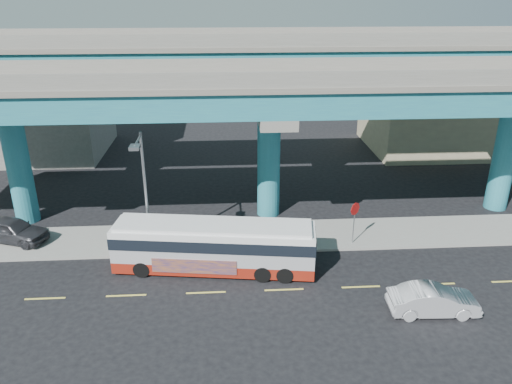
{
  "coord_description": "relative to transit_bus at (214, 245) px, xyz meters",
  "views": [
    {
      "loc": [
        -2.85,
        -21.85,
        14.43
      ],
      "look_at": [
        -1.16,
        4.0,
        3.69
      ],
      "focal_mm": 35.0,
      "sensor_mm": 36.0,
      "label": 1
    }
  ],
  "objects": [
    {
      "name": "building_concrete",
      "position": [
        -16.45,
        22.06,
        2.98
      ],
      "size": [
        12.0,
        10.0,
        9.0
      ],
      "primitive_type": "cube",
      "color": "gray",
      "rests_on": "ground"
    },
    {
      "name": "transit_bus",
      "position": [
        0.0,
        0.0,
        0.0
      ],
      "size": [
        11.06,
        3.82,
        2.78
      ],
      "rotation": [
        0.0,
        0.0,
        -0.14
      ],
      "color": "maroon",
      "rests_on": "ground"
    },
    {
      "name": "sidewalk",
      "position": [
        3.55,
        3.56,
        -1.45
      ],
      "size": [
        70.0,
        4.0,
        0.15
      ],
      "primitive_type": "cube",
      "color": "gray",
      "rests_on": "ground"
    },
    {
      "name": "ground",
      "position": [
        3.55,
        -1.94,
        -1.52
      ],
      "size": [
        120.0,
        120.0,
        0.0
      ],
      "primitive_type": "plane",
      "color": "black",
      "rests_on": "ground"
    },
    {
      "name": "parked_car",
      "position": [
        -12.15,
        3.83,
        -0.64
      ],
      "size": [
        4.47,
        5.43,
        1.48
      ],
      "primitive_type": "imported",
      "rotation": [
        0.0,
        0.0,
        1.23
      ],
      "color": "#303035",
      "rests_on": "sidewalk"
    },
    {
      "name": "stop_sign",
      "position": [
        8.2,
        2.24,
        0.54
      ],
      "size": [
        0.64,
        0.51,
        2.64
      ],
      "rotation": [
        0.0,
        0.0,
        0.27
      ],
      "color": "gray",
      "rests_on": "sidewalk"
    },
    {
      "name": "viaduct",
      "position": [
        3.55,
        7.17,
        7.62
      ],
      "size": [
        52.0,
        12.4,
        11.7
      ],
      "color": "#226481",
      "rests_on": "ground"
    },
    {
      "name": "sedan",
      "position": [
        10.35,
        -4.62,
        -0.83
      ],
      "size": [
        1.82,
        4.34,
        1.39
      ],
      "primitive_type": "imported",
      "rotation": [
        0.0,
        0.0,
        1.53
      ],
      "color": "#B3B3B8",
      "rests_on": "ground"
    },
    {
      "name": "street_lamp",
      "position": [
        -3.75,
        1.52,
        3.3
      ],
      "size": [
        0.5,
        2.36,
        7.14
      ],
      "color": "gray",
      "rests_on": "sidewalk"
    },
    {
      "name": "building_beige",
      "position": [
        21.55,
        21.04,
        1.98
      ],
      "size": [
        14.0,
        10.23,
        7.0
      ],
      "color": "tan",
      "rests_on": "ground"
    },
    {
      "name": "lane_markings",
      "position": [
        3.55,
        -2.24,
        -1.52
      ],
      "size": [
        58.0,
        0.12,
        0.01
      ],
      "color": "#D8C64C",
      "rests_on": "ground"
    }
  ]
}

